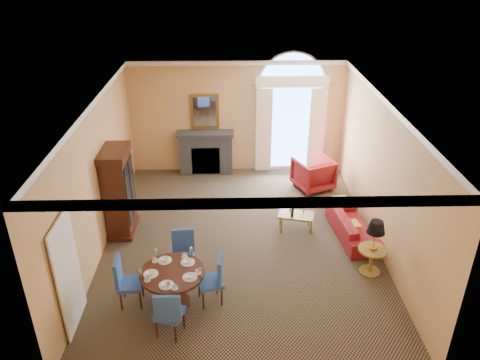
{
  "coord_description": "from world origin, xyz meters",
  "views": [
    {
      "loc": [
        -0.24,
        -8.7,
        6.03
      ],
      "look_at": [
        0.0,
        0.5,
        1.3
      ],
      "focal_mm": 35.0,
      "sensor_mm": 36.0,
      "label": 1
    }
  ],
  "objects_px": {
    "coffee_table": "(296,215)",
    "dining_table": "(173,280)",
    "armoire": "(119,193)",
    "side_table": "(374,241)",
    "sofa": "(353,226)",
    "armchair": "(313,173)"
  },
  "relations": [
    {
      "from": "armchair",
      "to": "side_table",
      "type": "distance_m",
      "value": 3.73
    },
    {
      "from": "dining_table",
      "to": "sofa",
      "type": "bearing_deg",
      "value": 29.19
    },
    {
      "from": "armoire",
      "to": "sofa",
      "type": "relative_size",
      "value": 1.12
    },
    {
      "from": "armoire",
      "to": "dining_table",
      "type": "distance_m",
      "value": 2.95
    },
    {
      "from": "coffee_table",
      "to": "side_table",
      "type": "distance_m",
      "value": 2.11
    },
    {
      "from": "sofa",
      "to": "armchair",
      "type": "xyz_separation_m",
      "value": [
        -0.52,
        2.36,
        0.17
      ]
    },
    {
      "from": "armoire",
      "to": "coffee_table",
      "type": "xyz_separation_m",
      "value": [
        4.01,
        -0.1,
        -0.6
      ]
    },
    {
      "from": "sofa",
      "to": "armchair",
      "type": "height_order",
      "value": "armchair"
    },
    {
      "from": "armoire",
      "to": "dining_table",
      "type": "bearing_deg",
      "value": -60.49
    },
    {
      "from": "sofa",
      "to": "side_table",
      "type": "relative_size",
      "value": 1.53
    },
    {
      "from": "dining_table",
      "to": "armchair",
      "type": "bearing_deg",
      "value": 53.65
    },
    {
      "from": "dining_table",
      "to": "side_table",
      "type": "relative_size",
      "value": 0.99
    },
    {
      "from": "armoire",
      "to": "dining_table",
      "type": "xyz_separation_m",
      "value": [
        1.44,
        -2.54,
        -0.42
      ]
    },
    {
      "from": "side_table",
      "to": "armchair",
      "type": "bearing_deg",
      "value": 98.88
    },
    {
      "from": "dining_table",
      "to": "side_table",
      "type": "distance_m",
      "value": 3.98
    },
    {
      "from": "dining_table",
      "to": "sofa",
      "type": "xyz_separation_m",
      "value": [
        3.83,
        2.14,
        -0.29
      ]
    },
    {
      "from": "coffee_table",
      "to": "side_table",
      "type": "relative_size",
      "value": 0.75
    },
    {
      "from": "dining_table",
      "to": "armoire",
      "type": "bearing_deg",
      "value": 119.51
    },
    {
      "from": "coffee_table",
      "to": "dining_table",
      "type": "bearing_deg",
      "value": -121.58
    },
    {
      "from": "dining_table",
      "to": "armchair",
      "type": "distance_m",
      "value": 5.59
    },
    {
      "from": "armoire",
      "to": "coffee_table",
      "type": "bearing_deg",
      "value": -1.41
    },
    {
      "from": "sofa",
      "to": "dining_table",
      "type": "bearing_deg",
      "value": 112.8
    }
  ]
}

